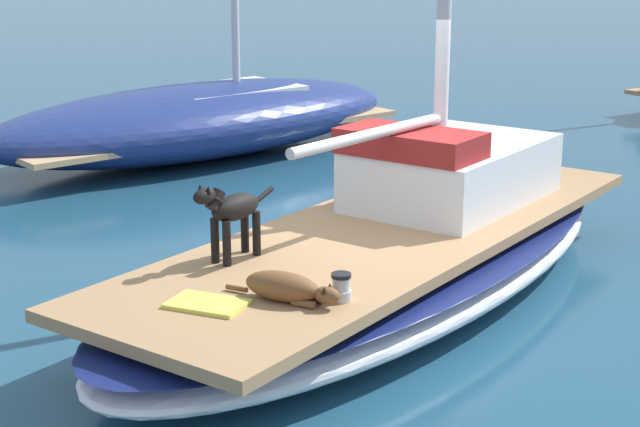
{
  "coord_description": "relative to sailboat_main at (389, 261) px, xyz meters",
  "views": [
    {
      "loc": [
        5.12,
        -7.11,
        3.25
      ],
      "look_at": [
        0.0,
        -1.0,
        1.01
      ],
      "focal_mm": 55.41,
      "sensor_mm": 36.0,
      "label": 1
    }
  ],
  "objects": [
    {
      "name": "moored_boat_port_side",
      "position": [
        -5.86,
        3.12,
        0.24
      ],
      "size": [
        3.84,
        7.36,
        6.79
      ],
      "color": "navy",
      "rests_on": "ground"
    },
    {
      "name": "dog_brown",
      "position": [
        0.55,
        -2.03,
        0.43
      ],
      "size": [
        0.94,
        0.39,
        0.22
      ],
      "color": "brown",
      "rests_on": "sailboat_main"
    },
    {
      "name": "deck_winch",
      "position": [
        0.84,
        -1.77,
        0.42
      ],
      "size": [
        0.16,
        0.16,
        0.21
      ],
      "color": "#B7B7BC",
      "rests_on": "sailboat_main"
    },
    {
      "name": "deck_towel",
      "position": [
        0.17,
        -2.48,
        0.34
      ],
      "size": [
        0.64,
        0.51,
        0.03
      ],
      "primitive_type": "cube",
      "rotation": [
        0.0,
        0.0,
        0.3
      ],
      "color": "#D8D14C",
      "rests_on": "sailboat_main"
    },
    {
      "name": "dog_black",
      "position": [
        -0.44,
        -1.61,
        0.75
      ],
      "size": [
        0.24,
        0.94,
        0.7
      ],
      "color": "black",
      "rests_on": "sailboat_main"
    },
    {
      "name": "ground_plane",
      "position": [
        0.0,
        0.0,
        -0.34
      ],
      "size": [
        120.0,
        120.0,
        0.0
      ],
      "primitive_type": "plane",
      "color": "navy"
    },
    {
      "name": "cabin_house",
      "position": [
        -0.08,
        1.11,
        0.67
      ],
      "size": [
        1.55,
        2.31,
        0.84
      ],
      "color": "silver",
      "rests_on": "sailboat_main"
    },
    {
      "name": "sailboat_main",
      "position": [
        0.0,
        0.0,
        0.0
      ],
      "size": [
        3.02,
        7.4,
        0.66
      ],
      "color": "white",
      "rests_on": "ground"
    }
  ]
}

